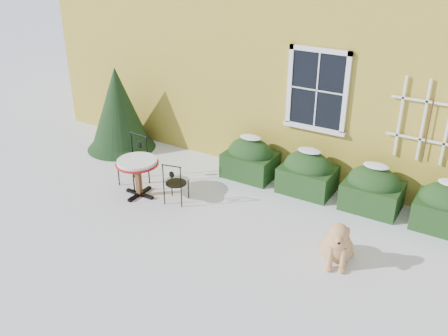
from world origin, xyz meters
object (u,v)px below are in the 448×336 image
Objects in this scene: evergreen_shrub at (119,117)px; bistro_table at (137,166)px; patio_chair_far at (134,160)px; patio_chair_near at (175,183)px; dog at (338,245)px.

evergreen_shrub reaches higher than bistro_table.
evergreen_shrub is 1.89× the size of patio_chair_far.
bistro_table is 0.98× the size of patio_chair_near.
patio_chair_far is at bearing 138.04° from bistro_table.
patio_chair_near is 1.20m from patio_chair_far.
evergreen_shrub reaches higher than patio_chair_far.
patio_chair_far is at bearing 156.06° from dog.
evergreen_shrub is 2.36× the size of bistro_table.
patio_chair_near is 0.81× the size of patio_chair_far.
patio_chair_near is (0.78, 0.15, -0.22)m from bistro_table.
bistro_table is (1.91, -1.61, -0.15)m from evergreen_shrub.
patio_chair_far is at bearing -39.60° from evergreen_shrub.
evergreen_shrub is at bearing 145.89° from dog.
evergreen_shrub is 2.32× the size of patio_chair_near.
patio_chair_near is 3.31m from dog.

